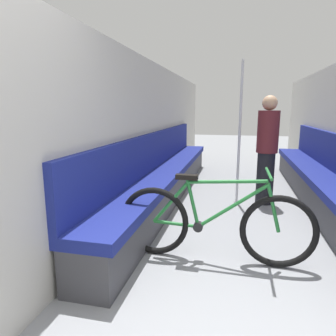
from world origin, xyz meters
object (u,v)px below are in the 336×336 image
(bench_seat_row_right, at_px, (324,185))
(bicycle, at_px, (213,224))
(grab_pole_near, at_px, (239,136))
(passenger_standing, at_px, (267,149))
(bench_seat_row_left, at_px, (166,177))

(bench_seat_row_right, height_order, bicycle, bench_seat_row_right)
(grab_pole_near, bearing_deg, bench_seat_row_right, 0.66)
(passenger_standing, bearing_deg, grab_pole_near, -36.30)
(bench_seat_row_left, bearing_deg, bicycle, -64.63)
(bench_seat_row_left, height_order, grab_pole_near, grab_pole_near)
(bench_seat_row_right, distance_m, passenger_standing, 0.92)
(bench_seat_row_left, height_order, bench_seat_row_right, same)
(bench_seat_row_right, xyz_separation_m, grab_pole_near, (-1.18, -0.01, 0.67))
(bench_seat_row_left, relative_size, grab_pole_near, 2.66)
(bench_seat_row_right, xyz_separation_m, passenger_standing, (-0.79, 0.04, 0.48))
(grab_pole_near, distance_m, passenger_standing, 0.44)
(bench_seat_row_right, bearing_deg, grab_pole_near, -179.34)
(bench_seat_row_left, height_order, bicycle, bench_seat_row_left)
(bench_seat_row_left, distance_m, bicycle, 2.05)
(bicycle, relative_size, grab_pole_near, 0.87)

